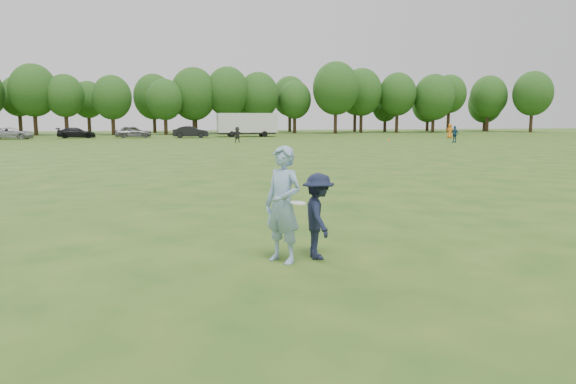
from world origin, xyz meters
name	(u,v)px	position (x,y,z in m)	size (l,w,h in m)	color
ground	(257,260)	(0.00, 0.00, 0.00)	(200.00, 200.00, 0.00)	#224D15
thrower	(283,205)	(0.42, -0.24, 1.03)	(0.75, 0.49, 2.06)	#84A6CC
defender	(318,216)	(1.10, -0.15, 0.78)	(1.01, 0.58, 1.57)	#171D34
player_far_b	(454,134)	(27.76, 39.51, 0.87)	(1.02, 0.42, 1.74)	navy
player_far_c	(450,131)	(33.16, 49.49, 0.93)	(0.91, 0.59, 1.85)	orange
player_far_d	(237,135)	(5.70, 45.00, 0.82)	(1.52, 0.48, 1.64)	#292929
car_c	(12,133)	(-19.80, 59.45, 0.70)	(2.31, 5.02, 1.40)	#A4A4A9
car_d	(76,133)	(-12.73, 61.21, 0.67)	(1.88, 4.63, 1.34)	black
car_e	(133,132)	(-5.70, 60.23, 0.77)	(1.83, 4.55, 1.55)	slate
car_f	(191,132)	(1.52, 58.68, 0.75)	(1.59, 4.57, 1.50)	black
field_cone	(389,139)	(23.05, 45.44, 0.15)	(0.28, 0.28, 0.30)	orange
disc_in_play	(298,203)	(0.62, -0.54, 1.11)	(0.32, 0.32, 0.06)	white
cargo_trailer	(247,124)	(9.18, 60.91, 1.78)	(9.00, 2.75, 3.20)	silver
treeline	(193,95)	(2.81, 76.90, 6.26)	(130.35, 18.39, 11.74)	#332114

